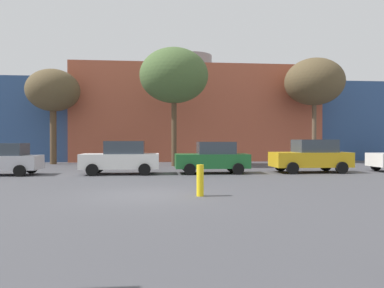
% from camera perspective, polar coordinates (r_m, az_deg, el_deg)
% --- Properties ---
extents(ground_plane, '(200.00, 200.00, 0.00)m').
position_cam_1_polar(ground_plane, '(12.32, -7.52, -8.04)').
color(ground_plane, '#47474C').
extents(building_backdrop, '(34.69, 12.69, 10.43)m').
position_cam_1_polar(building_backdrop, '(36.70, 0.03, 4.11)').
color(building_backdrop, '#B2563D').
rests_on(building_backdrop, ground_plane).
extents(parked_car_1, '(3.90, 1.91, 1.69)m').
position_cam_1_polar(parked_car_1, '(21.32, -27.93, -2.16)').
color(parked_car_1, silver).
rests_on(parked_car_1, ground_plane).
extents(parked_car_2, '(4.15, 2.04, 1.80)m').
position_cam_1_polar(parked_car_2, '(19.80, -11.15, -2.15)').
color(parked_car_2, white).
rests_on(parked_car_2, ground_plane).
extents(parked_car_3, '(4.05, 1.99, 1.75)m').
position_cam_1_polar(parked_car_3, '(19.93, 3.33, -2.18)').
color(parked_car_3, '#1E662D').
rests_on(parked_car_3, ground_plane).
extents(parked_car_4, '(4.34, 2.13, 1.88)m').
position_cam_1_polar(parked_car_4, '(21.54, 18.43, -1.84)').
color(parked_car_4, gold).
rests_on(parked_car_4, ground_plane).
extents(bare_tree_0, '(4.86, 4.86, 8.37)m').
position_cam_1_polar(bare_tree_0, '(25.86, -2.88, 10.76)').
color(bare_tree_0, brown).
rests_on(bare_tree_0, ground_plane).
extents(bare_tree_1, '(4.02, 4.02, 7.27)m').
position_cam_1_polar(bare_tree_1, '(29.67, -21.24, 7.85)').
color(bare_tree_1, brown).
rests_on(bare_tree_1, ground_plane).
extents(bare_tree_2, '(4.73, 4.73, 8.46)m').
position_cam_1_polar(bare_tree_2, '(31.02, 18.89, 9.30)').
color(bare_tree_2, brown).
rests_on(bare_tree_2, ground_plane).
extents(bollard_yellow_0, '(0.24, 0.24, 1.04)m').
position_cam_1_polar(bollard_yellow_0, '(11.90, 1.31, -5.81)').
color(bollard_yellow_0, yellow).
rests_on(bollard_yellow_0, ground_plane).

